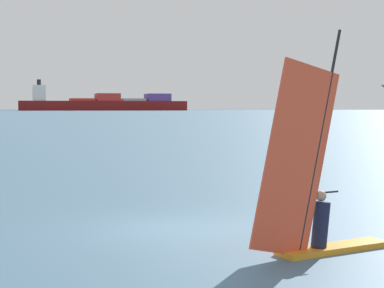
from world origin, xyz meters
The scene contains 4 objects.
ground_plane centered at (0.00, 0.00, 0.00)m, with size 4000.00×4000.00×0.00m, color #476B84.
windsurfer centered at (2.74, -2.84, 1.10)m, with size 3.18×1.86×4.59m.
cargo_ship centered at (-67.99, 649.96, 7.46)m, with size 174.00×69.31×31.44m.
distant_headland centered at (-97.86, 1170.89, 19.32)m, with size 1285.46×312.43×38.65m, color #60665B.
Camera 1 is at (-0.18, -15.51, 2.97)m, focal length 59.67 mm.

